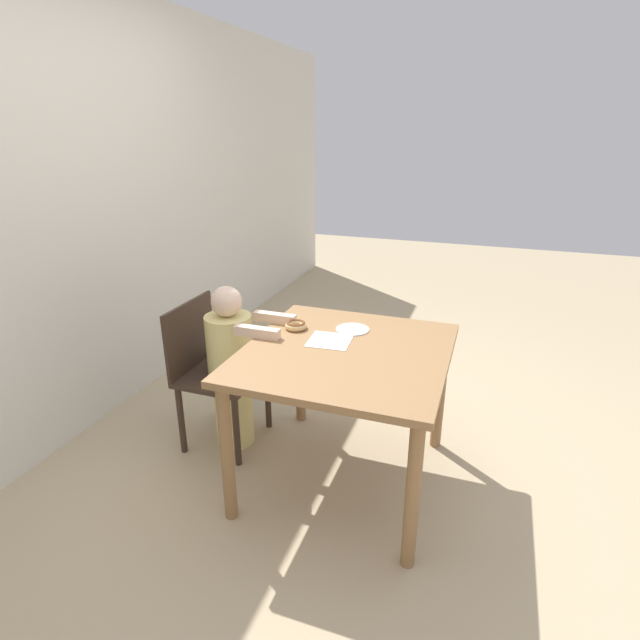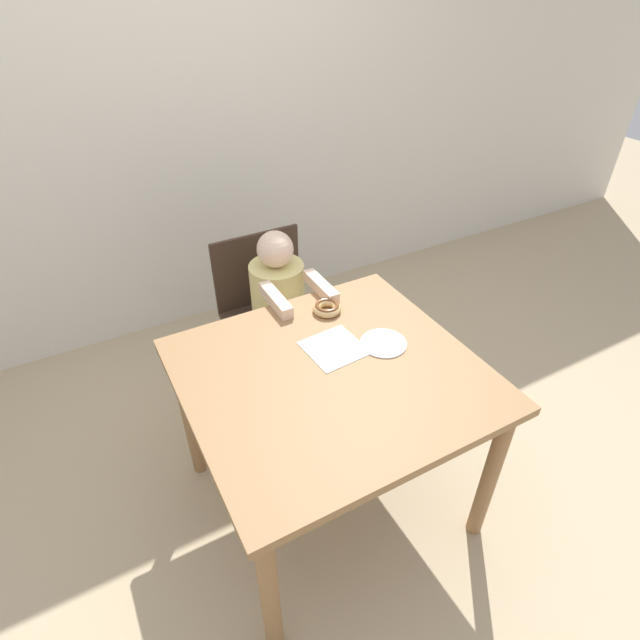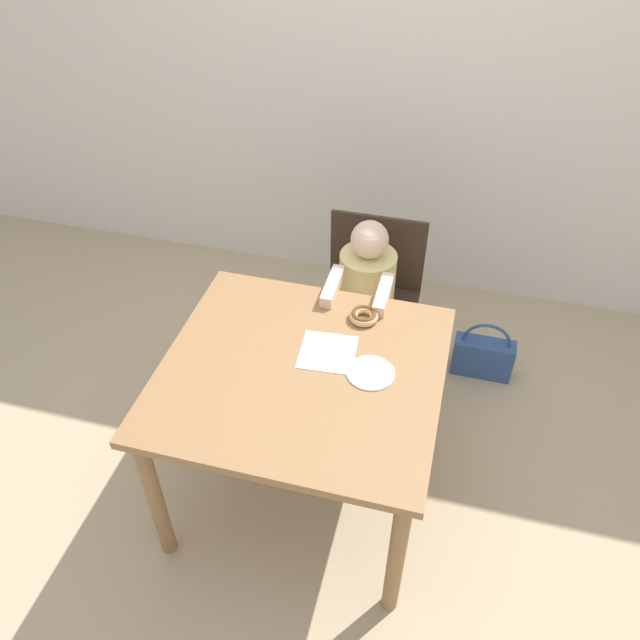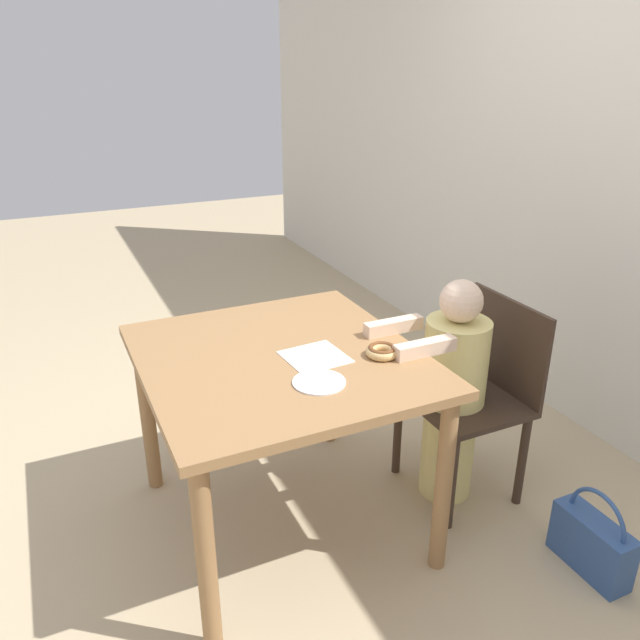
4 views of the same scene
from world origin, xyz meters
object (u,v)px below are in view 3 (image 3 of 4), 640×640
(chair, at_px, (370,299))
(handbag, at_px, (483,356))
(child_figure, at_px, (365,310))
(donut, at_px, (364,316))

(chair, xyz_separation_m, handbag, (0.59, 0.09, -0.33))
(chair, relative_size, child_figure, 0.88)
(chair, relative_size, donut, 7.13)
(donut, bearing_deg, child_figure, 98.77)
(chair, bearing_deg, donut, -83.37)
(child_figure, bearing_deg, handbag, 19.91)
(child_figure, xyz_separation_m, donut, (0.06, -0.37, 0.29))
(donut, bearing_deg, handbag, 47.37)
(chair, distance_m, donut, 0.58)
(chair, xyz_separation_m, donut, (0.06, -0.49, 0.31))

